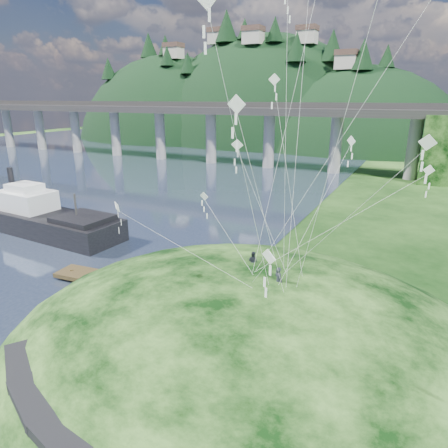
% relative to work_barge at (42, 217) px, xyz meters
% --- Properties ---
extents(ground, '(320.00, 320.00, 0.00)m').
position_rel_work_barge_xyz_m(ground, '(24.54, -12.43, -1.93)').
color(ground, black).
rests_on(ground, ground).
extents(grass_hill, '(36.00, 32.00, 13.00)m').
position_rel_work_barge_xyz_m(grass_hill, '(32.54, -10.43, -3.43)').
color(grass_hill, black).
rests_on(grass_hill, ground).
extents(footpath, '(22.29, 5.84, 0.83)m').
position_rel_work_barge_xyz_m(footpath, '(32.00, -22.17, 0.16)').
color(footpath, black).
rests_on(footpath, ground).
extents(bridge, '(160.00, 11.00, 15.00)m').
position_rel_work_barge_xyz_m(bridge, '(-1.92, 57.64, 7.78)').
color(bridge, '#2D2B2B').
rests_on(bridge, ground).
extents(far_ridge, '(153.00, 70.00, 94.50)m').
position_rel_work_barge_xyz_m(far_ridge, '(-19.04, 109.74, -9.36)').
color(far_ridge, black).
rests_on(far_ridge, ground).
extents(work_barge, '(22.28, 7.16, 7.70)m').
position_rel_work_barge_xyz_m(work_barge, '(0.00, 0.00, 0.00)').
color(work_barge, black).
rests_on(work_barge, ground).
extents(wooden_dock, '(15.64, 3.81, 1.11)m').
position_rel_work_barge_xyz_m(wooden_dock, '(19.92, -7.38, -1.44)').
color(wooden_dock, '#392C17').
rests_on(wooden_dock, ground).
extents(kite_flyers, '(3.58, 3.10, 1.93)m').
position_rel_work_barge_xyz_m(kite_flyers, '(32.64, -8.52, 3.82)').
color(kite_flyers, '#23262F').
rests_on(kite_flyers, ground).
extents(kite_swarm, '(18.74, 16.01, 19.54)m').
position_rel_work_barge_xyz_m(kite_swarm, '(34.31, -9.58, 14.86)').
color(kite_swarm, white).
rests_on(kite_swarm, ground).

